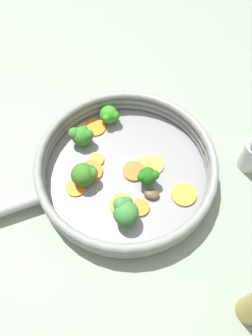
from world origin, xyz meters
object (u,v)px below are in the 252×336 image
at_px(carrot_slice_8, 86,131).
at_px(carrot_slice_7, 122,205).
at_px(carrot_slice_3, 134,170).
at_px(broccoli_floret_1, 81,135).
at_px(mushroom_piece_0, 152,194).
at_px(carrot_slice_0, 95,127).
at_px(carrot_slice_11, 184,195).
at_px(carrot_slice_1, 91,171).
at_px(broccoli_floret_4, 125,211).
at_px(carrot_slice_4, 148,173).
at_px(carrot_slice_12, 76,187).
at_px(carrot_slice_5, 129,212).
at_px(carrot_slice_6, 140,208).
at_px(carrot_slice_2, 96,160).
at_px(broccoli_floret_0, 110,115).
at_px(skillet, 126,173).
at_px(broccoli_floret_2, 85,174).
at_px(broccoli_floret_3, 148,176).
at_px(carrot_slice_10, 143,165).
at_px(carrot_slice_9, 152,165).

bearing_deg(carrot_slice_8, carrot_slice_7, -65.77).
bearing_deg(carrot_slice_3, broccoli_floret_1, 147.61).
bearing_deg(carrot_slice_8, mushroom_piece_0, -48.57).
height_order(carrot_slice_0, carrot_slice_11, carrot_slice_11).
bearing_deg(carrot_slice_8, carrot_slice_1, -81.08).
bearing_deg(carrot_slice_11, broccoli_floret_4, -157.62).
xyz_separation_m(carrot_slice_4, carrot_slice_12, (-0.14, -0.03, -0.00)).
relative_size(carrot_slice_5, broccoli_floret_1, 0.59).
bearing_deg(broccoli_floret_1, carrot_slice_6, -51.74).
xyz_separation_m(carrot_slice_4, carrot_slice_8, (-0.13, 0.10, -0.00)).
xyz_separation_m(carrot_slice_2, broccoli_floret_0, (0.02, 0.10, 0.02)).
height_order(carrot_slice_1, carrot_slice_12, carrot_slice_1).
height_order(carrot_slice_0, broccoli_floret_4, broccoli_floret_4).
bearing_deg(broccoli_floret_1, carrot_slice_4, -29.01).
distance_m(skillet, carrot_slice_1, 0.07).
height_order(broccoli_floret_0, broccoli_floret_2, broccoli_floret_2).
distance_m(skillet, broccoli_floret_1, 0.12).
height_order(carrot_slice_0, carrot_slice_3, carrot_slice_3).
bearing_deg(carrot_slice_7, carrot_slice_11, 10.29).
distance_m(broccoli_floret_2, mushroom_piece_0, 0.13).
xyz_separation_m(broccoli_floret_3, broccoli_floret_4, (-0.04, -0.07, 0.01)).
xyz_separation_m(broccoli_floret_0, broccoli_floret_4, (0.03, -0.22, 0.01)).
height_order(carrot_slice_6, carrot_slice_10, same).
height_order(carrot_slice_4, carrot_slice_10, same).
xyz_separation_m(carrot_slice_9, carrot_slice_10, (-0.02, -0.00, 0.00)).
bearing_deg(carrot_slice_7, carrot_slice_0, 107.86).
height_order(carrot_slice_1, carrot_slice_7, same).
bearing_deg(broccoli_floret_4, carrot_slice_7, 104.34).
distance_m(carrot_slice_12, broccoli_floret_0, 0.17).
distance_m(carrot_slice_4, broccoli_floret_2, 0.12).
distance_m(carrot_slice_2, mushroom_piece_0, 0.13).
xyz_separation_m(broccoli_floret_0, broccoli_floret_2, (-0.04, -0.14, 0.00)).
xyz_separation_m(carrot_slice_10, broccoli_floret_3, (0.01, -0.04, 0.02)).
bearing_deg(broccoli_floret_0, carrot_slice_11, -50.53).
bearing_deg(broccoli_floret_3, carrot_slice_0, 128.79).
relative_size(carrot_slice_4, broccoli_floret_0, 0.89).
height_order(carrot_slice_9, broccoli_floret_4, broccoli_floret_4).
bearing_deg(carrot_slice_5, carrot_slice_2, 120.06).
height_order(carrot_slice_12, broccoli_floret_4, broccoli_floret_4).
bearing_deg(broccoli_floret_1, carrot_slice_3, -32.39).
relative_size(carrot_slice_4, carrot_slice_10, 1.17).
bearing_deg(carrot_slice_12, carrot_slice_5, -26.79).
relative_size(carrot_slice_4, carrot_slice_7, 0.80).
height_order(carrot_slice_8, broccoli_floret_4, broccoli_floret_4).
height_order(skillet, broccoli_floret_0, broccoli_floret_0).
bearing_deg(carrot_slice_4, carrot_slice_3, 166.33).
bearing_deg(carrot_slice_12, carrot_slice_2, 58.92).
relative_size(carrot_slice_0, broccoli_floret_1, 0.86).
height_order(carrot_slice_4, broccoli_floret_4, broccoli_floret_4).
distance_m(carrot_slice_0, carrot_slice_12, 0.14).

